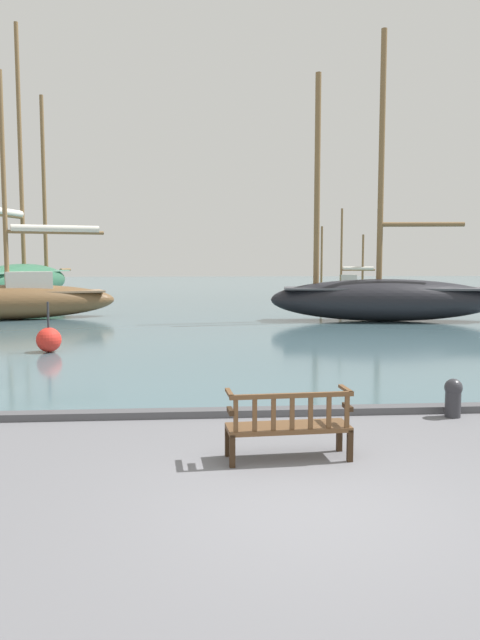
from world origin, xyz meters
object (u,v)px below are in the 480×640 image
object	(u,v)px
channel_buoy	(49,340)
sailboat_outer_port	(343,286)
sailboat_outer_starboard	(15,298)
park_bench	(289,424)
sailboat_mid_starboard	(22,278)
mooring_bollard	(453,396)
sailboat_distant_harbor	(383,296)

from	to	relation	value
channel_buoy	sailboat_outer_port	bearing A→B (deg)	61.01
sailboat_outer_port	sailboat_outer_starboard	size ratio (longest dim) A/B	0.60
sailboat_outer_port	channel_buoy	size ratio (longest dim) A/B	4.41
park_bench	sailboat_outer_port	size ratio (longest dim) A/B	0.27
sailboat_mid_starboard	sailboat_outer_starboard	distance (m)	13.53
park_bench	sailboat_outer_port	bearing A→B (deg)	75.12
sailboat_outer_port	sailboat_mid_starboard	xyz separation A→B (m)	(-21.27, -3.60, 0.76)
channel_buoy	mooring_bollard	bearing A→B (deg)	-41.86
sailboat_distant_harbor	mooring_bollard	distance (m)	15.43
sailboat_outer_starboard	mooring_bollard	distance (m)	20.58
sailboat_outer_port	channel_buoy	distance (m)	30.12
sailboat_distant_harbor	sailboat_outer_starboard	size ratio (longest dim) A/B	1.14
sailboat_outer_starboard	channel_buoy	world-z (taller)	sailboat_outer_starboard
sailboat_mid_starboard	mooring_bollard	size ratio (longest dim) A/B	26.20
sailboat_mid_starboard	sailboat_distant_harbor	bearing A→B (deg)	-39.40
sailboat_outer_port	sailboat_mid_starboard	bearing A→B (deg)	-170.39
sailboat_outer_port	sailboat_mid_starboard	distance (m)	21.58
park_bench	sailboat_mid_starboard	size ratio (longest dim) A/B	0.10
sailboat_mid_starboard	sailboat_outer_port	bearing A→B (deg)	9.61
sailboat_outer_starboard	mooring_bollard	size ratio (longest dim) A/B	15.81
sailboat_outer_port	sailboat_mid_starboard	world-z (taller)	sailboat_mid_starboard
sailboat_distant_harbor	sailboat_outer_starboard	distance (m)	15.31
park_bench	channel_buoy	distance (m)	10.62
sailboat_mid_starboard	sailboat_distant_harbor	size ratio (longest dim) A/B	1.46
sailboat_outer_port	sailboat_outer_starboard	xyz separation A→B (m)	(-18.12, -16.75, 0.30)
park_bench	sailboat_mid_starboard	distance (m)	34.16
sailboat_distant_harbor	sailboat_outer_port	bearing A→B (deg)	81.08
park_bench	sailboat_mid_starboard	bearing A→B (deg)	110.21
sailboat_outer_port	park_bench	bearing A→B (deg)	-104.88
sailboat_outer_starboard	mooring_bollard	world-z (taller)	sailboat_outer_starboard
sailboat_mid_starboard	channel_buoy	xyz separation A→B (m)	(6.67, -22.74, -1.02)
sailboat_outer_starboard	mooring_bollard	bearing A→B (deg)	-55.34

